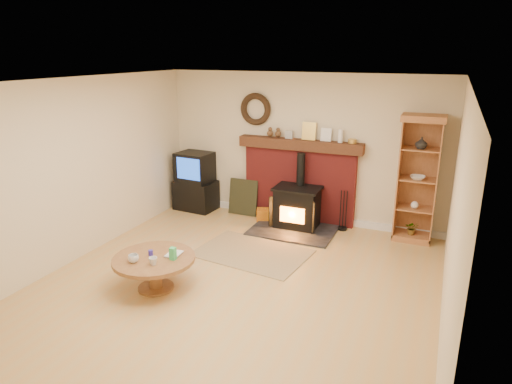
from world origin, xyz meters
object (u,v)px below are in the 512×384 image
at_px(coffee_table, 154,263).
at_px(tv_unit, 195,182).
at_px(curio_cabinet, 418,179).
at_px(wood_stove, 297,209).

bearing_deg(coffee_table, tv_unit, 110.59).
relative_size(tv_unit, curio_cabinet, 0.55).
xyz_separation_m(wood_stove, coffee_table, (-1.00, -2.73, 0.01)).
relative_size(tv_unit, coffee_table, 1.07).
distance_m(wood_stove, tv_unit, 2.12).
bearing_deg(wood_stove, curio_cabinet, 8.52).
relative_size(wood_stove, coffee_table, 1.34).
distance_m(wood_stove, curio_cabinet, 2.02).
height_order(wood_stove, curio_cabinet, curio_cabinet).
bearing_deg(curio_cabinet, wood_stove, -171.48).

